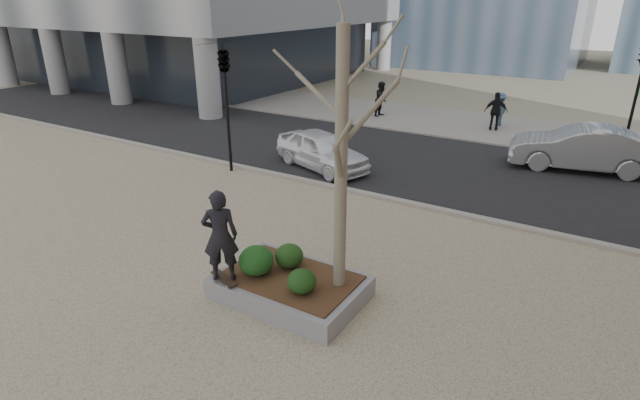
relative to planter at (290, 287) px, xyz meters
The scene contains 18 objects.
ground 1.02m from the planter, behind, with size 120.00×120.00×0.00m, color tan.
street 10.05m from the planter, 95.71° to the left, with size 60.00×8.00×0.02m, color black.
far_sidewalk 17.03m from the planter, 93.37° to the left, with size 60.00×6.00×0.02m, color gray.
planter is the anchor object (origin of this frame).
planter_mulch 0.25m from the planter, ahead, with size 2.70×1.70×0.04m, color #382314.
sycamore_tree 3.71m from the planter, 16.70° to the left, with size 2.80×2.80×6.60m, color gray, non-canonical shape.
shrub_left 0.92m from the planter, 157.48° to the right, with size 0.73×0.73×0.62m, color #113813.
shrub_middle 0.67m from the planter, 126.80° to the left, with size 0.61×0.61×0.52m, color black.
shrub_right 0.82m from the planter, 33.83° to the right, with size 0.57×0.57×0.49m, color #1A3912.
skateboard 1.39m from the planter, 143.69° to the right, with size 0.78×0.20×0.07m, color black, non-canonical shape.
skateboarder 1.86m from the planter, 143.69° to the right, with size 0.70×0.46×1.93m, color black.
police_car 8.48m from the planter, 116.97° to the left, with size 1.62×4.02×1.37m, color white.
car_silver 13.01m from the planter, 71.13° to the left, with size 1.70×4.86×1.60m, color #9C9FA3.
pedestrian_a 17.38m from the planter, 108.89° to the left, with size 0.86×0.67×1.77m, color black.
pedestrian_b 17.48m from the planter, 89.62° to the left, with size 1.02×0.59×1.58m, color #3E5770.
pedestrian_c 16.52m from the planter, 89.42° to the left, with size 1.03×0.43×1.76m, color black.
traffic_light_near 8.82m from the planter, 139.25° to the left, with size 0.60×2.48×4.50m, color black, non-canonical shape.
traffic_light_far 15.73m from the planter, 69.36° to the left, with size 0.60×2.48×4.50m, color black, non-canonical shape.
Camera 1 is at (6.24, -7.32, 5.91)m, focal length 28.00 mm.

